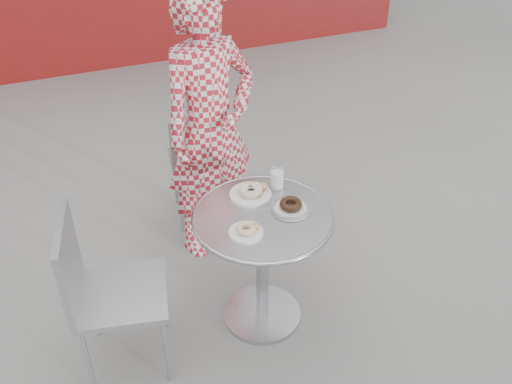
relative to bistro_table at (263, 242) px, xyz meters
name	(u,v)px	position (x,y,z in m)	size (l,w,h in m)	color
ground	(267,316)	(0.02, -0.02, -0.51)	(60.00, 60.00, 0.00)	#999792
bistro_table	(263,242)	(0.00, 0.00, 0.00)	(0.67, 0.67, 0.68)	silver
chair_far	(203,184)	(-0.02, 0.95, -0.27)	(0.43, 0.44, 0.79)	#A6A9AE
chair_left	(124,320)	(-0.71, 0.00, -0.25)	(0.48, 0.48, 0.85)	#A6A9AE
seated_person	(210,127)	(-0.03, 0.70, 0.28)	(0.58, 0.38, 1.58)	#AE1A27
plate_far	(251,192)	(0.01, 0.17, 0.19)	(0.21, 0.21, 0.05)	white
plate_near	(247,230)	(-0.12, -0.09, 0.18)	(0.16, 0.16, 0.04)	white
plate_checker	(291,207)	(0.14, -0.01, 0.18)	(0.19, 0.19, 0.05)	white
milk_cup	(277,179)	(0.15, 0.18, 0.22)	(0.07, 0.07, 0.11)	white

